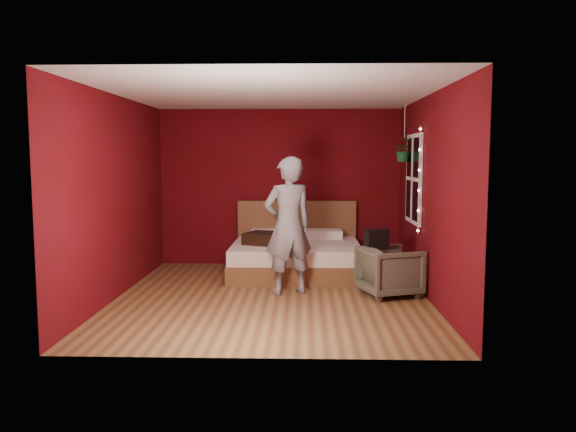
# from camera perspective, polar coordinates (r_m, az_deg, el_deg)

# --- Properties ---
(floor) EXTENTS (4.50, 4.50, 0.00)m
(floor) POSITION_cam_1_polar(r_m,az_deg,el_deg) (7.37, -1.60, -8.19)
(floor) COLOR olive
(floor) RESTS_ON ground
(room_walls) EXTENTS (4.04, 4.54, 2.62)m
(room_walls) POSITION_cam_1_polar(r_m,az_deg,el_deg) (7.15, -1.64, 4.97)
(room_walls) COLOR #580914
(room_walls) RESTS_ON ground
(window) EXTENTS (0.05, 0.97, 1.27)m
(window) POSITION_cam_1_polar(r_m,az_deg,el_deg) (8.19, 12.62, 3.71)
(window) COLOR white
(window) RESTS_ON room_walls
(fairy_lights) EXTENTS (0.04, 0.04, 1.45)m
(fairy_lights) POSITION_cam_1_polar(r_m,az_deg,el_deg) (7.67, 13.18, 3.55)
(fairy_lights) COLOR silver
(fairy_lights) RESTS_ON room_walls
(bed) EXTENTS (1.97, 1.67, 1.08)m
(bed) POSITION_cam_1_polar(r_m,az_deg,el_deg) (8.73, 0.83, -4.07)
(bed) COLOR brown
(bed) RESTS_ON ground
(person) EXTENTS (0.78, 0.66, 1.82)m
(person) POSITION_cam_1_polar(r_m,az_deg,el_deg) (7.37, 0.02, -1.01)
(person) COLOR gray
(person) RESTS_ON ground
(armchair) EXTENTS (0.89, 0.88, 0.65)m
(armchair) POSITION_cam_1_polar(r_m,az_deg,el_deg) (7.48, 10.30, -5.55)
(armchair) COLOR #555543
(armchair) RESTS_ON ground
(handbag) EXTENTS (0.34, 0.25, 0.22)m
(handbag) POSITION_cam_1_polar(r_m,az_deg,el_deg) (7.48, 8.99, -2.17)
(handbag) COLOR black
(handbag) RESTS_ON armchair
(throw_pillow) EXTENTS (0.64, 0.64, 0.17)m
(throw_pillow) POSITION_cam_1_polar(r_m,az_deg,el_deg) (8.55, -2.54, -2.27)
(throw_pillow) COLOR black
(throw_pillow) RESTS_ON bed
(hanging_plant) EXTENTS (0.39, 0.36, 0.86)m
(hanging_plant) POSITION_cam_1_polar(r_m,az_deg,el_deg) (8.48, 11.72, 6.59)
(hanging_plant) COLOR silver
(hanging_plant) RESTS_ON room_walls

